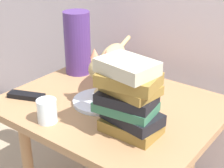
% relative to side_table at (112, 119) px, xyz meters
% --- Properties ---
extents(side_table, '(0.81, 0.66, 0.58)m').
position_rel_side_table_xyz_m(side_table, '(0.00, 0.00, 0.00)').
color(side_table, '#9E724C').
rests_on(side_table, ground).
extents(plate, '(0.21, 0.21, 0.01)m').
position_rel_side_table_xyz_m(plate, '(-0.04, -0.03, 0.08)').
color(plate, silver).
rests_on(plate, side_table).
extents(bread_roll, '(0.10, 0.10, 0.05)m').
position_rel_side_table_xyz_m(bread_roll, '(-0.03, -0.03, 0.11)').
color(bread_roll, '#E0BC7A').
rests_on(bread_roll, plate).
extents(cat, '(0.21, 0.45, 0.23)m').
position_rel_side_table_xyz_m(cat, '(-0.07, 0.07, 0.21)').
color(cat, tan).
rests_on(cat, side_table).
extents(book_stack, '(0.22, 0.16, 0.26)m').
position_rel_side_table_xyz_m(book_stack, '(0.17, -0.14, 0.20)').
color(book_stack, olive).
rests_on(book_stack, side_table).
extents(green_vase, '(0.12, 0.12, 0.29)m').
position_rel_side_table_xyz_m(green_vase, '(-0.31, 0.15, 0.22)').
color(green_vase, '#4C2D72').
rests_on(green_vase, side_table).
extents(candle_jar, '(0.07, 0.07, 0.08)m').
position_rel_side_table_xyz_m(candle_jar, '(-0.09, -0.25, 0.11)').
color(candle_jar, silver).
rests_on(candle_jar, side_table).
extents(tv_remote, '(0.16, 0.10, 0.02)m').
position_rel_side_table_xyz_m(tv_remote, '(-0.30, -0.18, 0.08)').
color(tv_remote, black).
rests_on(tv_remote, side_table).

